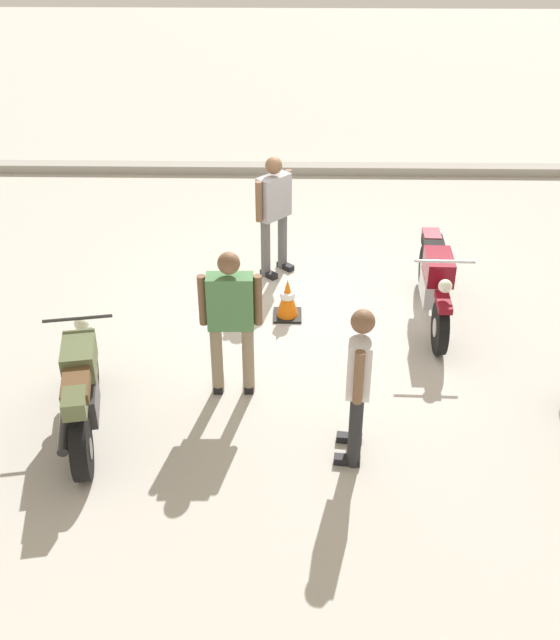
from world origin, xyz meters
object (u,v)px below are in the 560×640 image
Objects in this scene: person_in_gray_shirt at (274,209)px; traffic_cone at (288,299)px; person_in_green_shirt at (231,315)px; motorcycle_olive_vintage at (82,392)px; person_in_white_shirt at (359,376)px; motorcycle_maroon_cruiser at (435,282)px.

person_in_gray_shirt is 3.17× the size of traffic_cone.
person_in_green_shirt is at bearing -54.38° from person_in_gray_shirt.
motorcycle_olive_vintage is 1.69m from person_in_green_shirt.
motorcycle_olive_vintage is 1.13× the size of person_in_green_shirt.
traffic_cone is at bearing -52.74° from motorcycle_olive_vintage.
motorcycle_maroon_cruiser is at bearing -107.02° from person_in_white_shirt.
person_in_green_shirt is 3.25× the size of traffic_cone.
person_in_gray_shirt reaches higher than person_in_white_shirt.
motorcycle_olive_vintage is 3.93m from person_in_gray_shirt.
motorcycle_olive_vintage is (-3.88, -2.24, -0.03)m from motorcycle_maroon_cruiser.
motorcycle_olive_vintage is 3.04m from traffic_cone.
person_in_white_shirt is 3.15× the size of traffic_cone.
motorcycle_olive_vintage is at bearing 113.25° from person_in_green_shirt.
traffic_cone is at bearing -37.10° from person_in_gray_shirt.
person_in_white_shirt is (2.74, -0.31, 0.46)m from motorcycle_olive_vintage.
person_in_green_shirt reaches higher than motorcycle_maroon_cruiser.
traffic_cone is at bearing -88.13° from motorcycle_maroon_cruiser.
person_in_white_shirt is at bearing -106.82° from motorcycle_olive_vintage.
person_in_gray_shirt reaches higher than motorcycle_maroon_cruiser.
person_in_green_shirt is at bearing -75.72° from motorcycle_olive_vintage.
person_in_gray_shirt is at bearing 99.38° from traffic_cone.
person_in_gray_shirt is 0.98× the size of person_in_green_shirt.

